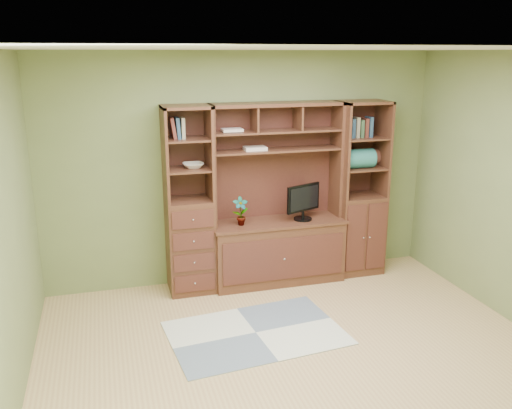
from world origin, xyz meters
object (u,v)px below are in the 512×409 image
object	(u,v)px
center_hutch	(278,196)
monitor	(303,196)
right_tower	(360,189)
left_tower	(189,201)

from	to	relation	value
center_hutch	monitor	distance (m)	0.29
right_tower	center_hutch	bearing A→B (deg)	-177.77
left_tower	right_tower	size ratio (longest dim) A/B	1.00
left_tower	monitor	bearing A→B (deg)	-3.33
center_hutch	right_tower	world-z (taller)	same
right_tower	monitor	distance (m)	0.74
center_hutch	right_tower	xyz separation A→B (m)	(1.02, 0.04, 0.00)
left_tower	right_tower	xyz separation A→B (m)	(2.02, 0.00, 0.00)
left_tower	right_tower	world-z (taller)	same
monitor	right_tower	bearing A→B (deg)	-16.43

